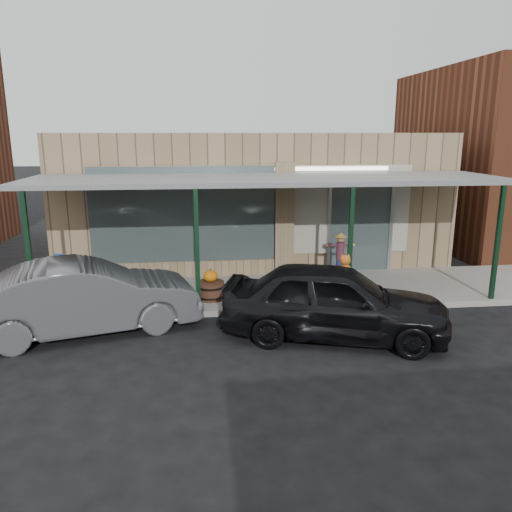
{
  "coord_description": "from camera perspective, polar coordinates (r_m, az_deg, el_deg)",
  "views": [
    {
      "loc": [
        -1.67,
        -9.05,
        4.19
      ],
      "look_at": [
        -0.4,
        2.6,
        1.3
      ],
      "focal_mm": 35.0,
      "sensor_mm": 36.0,
      "label": 1
    }
  ],
  "objects": [
    {
      "name": "ground",
      "position": [
        10.11,
        3.91,
        -10.66
      ],
      "size": [
        120.0,
        120.0,
        0.0
      ],
      "primitive_type": "plane",
      "color": "black",
      "rests_on": "ground"
    },
    {
      "name": "barrel_pumpkin",
      "position": [
        12.51,
        -5.19,
        -3.68
      ],
      "size": [
        0.86,
        0.86,
        0.8
      ],
      "rotation": [
        0.0,
        0.0,
        0.35
      ],
      "color": "#532F21",
      "rests_on": "sidewalk"
    },
    {
      "name": "storefront",
      "position": [
        17.42,
        -0.71,
        6.94
      ],
      "size": [
        12.0,
        6.25,
        4.2
      ],
      "color": "#96785C",
      "rests_on": "ground"
    },
    {
      "name": "block_buildings_near",
      "position": [
        18.62,
        5.26,
        12.5
      ],
      "size": [
        61.0,
        8.0,
        8.0
      ],
      "color": "brown",
      "rests_on": "ground"
    },
    {
      "name": "barrel_scarecrow",
      "position": [
        14.06,
        9.52,
        -1.03
      ],
      "size": [
        0.83,
        0.67,
        1.4
      ],
      "rotation": [
        0.0,
        0.0,
        -0.3
      ],
      "color": "#532F21",
      "rests_on": "sidewalk"
    },
    {
      "name": "sidewalk",
      "position": [
        13.4,
        1.22,
        -4.02
      ],
      "size": [
        40.0,
        3.2,
        0.15
      ],
      "primitive_type": "cube",
      "color": "gray",
      "rests_on": "ground"
    },
    {
      "name": "awning",
      "position": [
        12.77,
        1.31,
        8.56
      ],
      "size": [
        12.0,
        3.0,
        3.04
      ],
      "color": "slate",
      "rests_on": "ground"
    },
    {
      "name": "car_grey",
      "position": [
        11.29,
        -18.85,
        -4.48
      ],
      "size": [
        5.02,
        2.88,
        1.56
      ],
      "primitive_type": "imported",
      "rotation": [
        0.0,
        0.0,
        1.84
      ],
      "color": "#58595F",
      "rests_on": "ground"
    },
    {
      "name": "parked_sedan",
      "position": [
        10.54,
        8.94,
        -5.1
      ],
      "size": [
        5.0,
        3.1,
        1.59
      ],
      "rotation": [
        0.0,
        0.0,
        1.29
      ],
      "color": "black",
      "rests_on": "ground"
    },
    {
      "name": "handicap_sign",
      "position": [
        12.61,
        -21.34,
        -1.82
      ],
      "size": [
        0.27,
        0.08,
        1.3
      ],
      "rotation": [
        0.0,
        0.0,
        -0.24
      ],
      "color": "gray",
      "rests_on": "sidewalk"
    }
  ]
}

